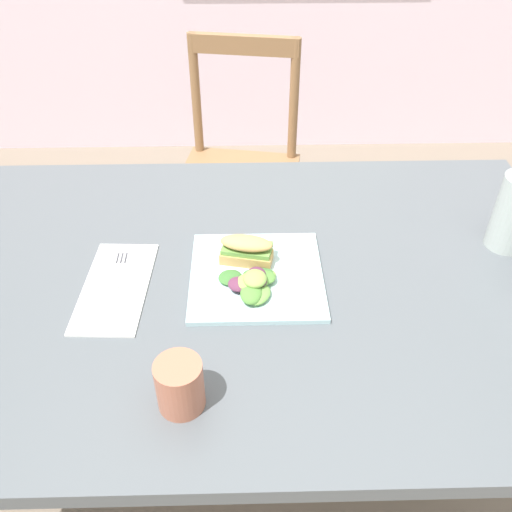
{
  "coord_description": "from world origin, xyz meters",
  "views": [
    {
      "loc": [
        -0.07,
        -0.72,
        1.43
      ],
      "look_at": [
        -0.05,
        0.1,
        0.76
      ],
      "focal_mm": 38.48,
      "sensor_mm": 36.0,
      "label": 1
    }
  ],
  "objects_px": {
    "sandwich_half_front": "(247,249)",
    "cup_extra_side": "(180,385)",
    "plate_lunch": "(257,276)",
    "fork_on_napkin": "(117,279)",
    "chair_wooden_far": "(239,173)",
    "dining_table": "(224,319)"
  },
  "relations": [
    {
      "from": "cup_extra_side",
      "to": "plate_lunch",
      "type": "bearing_deg",
      "value": 67.11
    },
    {
      "from": "chair_wooden_far",
      "to": "fork_on_napkin",
      "type": "distance_m",
      "value": 0.96
    },
    {
      "from": "chair_wooden_far",
      "to": "sandwich_half_front",
      "type": "relative_size",
      "value": 8.1
    },
    {
      "from": "dining_table",
      "to": "sandwich_half_front",
      "type": "distance_m",
      "value": 0.17
    },
    {
      "from": "plate_lunch",
      "to": "cup_extra_side",
      "type": "bearing_deg",
      "value": -112.89
    },
    {
      "from": "plate_lunch",
      "to": "cup_extra_side",
      "type": "relative_size",
      "value": 2.93
    },
    {
      "from": "sandwich_half_front",
      "to": "fork_on_napkin",
      "type": "relative_size",
      "value": 0.58
    },
    {
      "from": "dining_table",
      "to": "cup_extra_side",
      "type": "distance_m",
      "value": 0.33
    },
    {
      "from": "sandwich_half_front",
      "to": "cup_extra_side",
      "type": "distance_m",
      "value": 0.33
    },
    {
      "from": "fork_on_napkin",
      "to": "dining_table",
      "type": "bearing_deg",
      "value": 3.01
    },
    {
      "from": "cup_extra_side",
      "to": "fork_on_napkin",
      "type": "bearing_deg",
      "value": 117.5
    },
    {
      "from": "chair_wooden_far",
      "to": "fork_on_napkin",
      "type": "relative_size",
      "value": 4.7
    },
    {
      "from": "chair_wooden_far",
      "to": "sandwich_half_front",
      "type": "height_order",
      "value": "chair_wooden_far"
    },
    {
      "from": "sandwich_half_front",
      "to": "fork_on_napkin",
      "type": "bearing_deg",
      "value": -170.18
    },
    {
      "from": "dining_table",
      "to": "fork_on_napkin",
      "type": "relative_size",
      "value": 7.65
    },
    {
      "from": "fork_on_napkin",
      "to": "cup_extra_side",
      "type": "bearing_deg",
      "value": -62.5
    },
    {
      "from": "chair_wooden_far",
      "to": "cup_extra_side",
      "type": "relative_size",
      "value": 10.25
    },
    {
      "from": "sandwich_half_front",
      "to": "cup_extra_side",
      "type": "height_order",
      "value": "cup_extra_side"
    },
    {
      "from": "fork_on_napkin",
      "to": "cup_extra_side",
      "type": "distance_m",
      "value": 0.31
    },
    {
      "from": "dining_table",
      "to": "chair_wooden_far",
      "type": "xyz_separation_m",
      "value": [
        0.03,
        0.87,
        -0.17
      ]
    },
    {
      "from": "dining_table",
      "to": "plate_lunch",
      "type": "xyz_separation_m",
      "value": [
        0.07,
        -0.01,
        0.12
      ]
    },
    {
      "from": "sandwich_half_front",
      "to": "cup_extra_side",
      "type": "bearing_deg",
      "value": -107.46
    }
  ]
}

